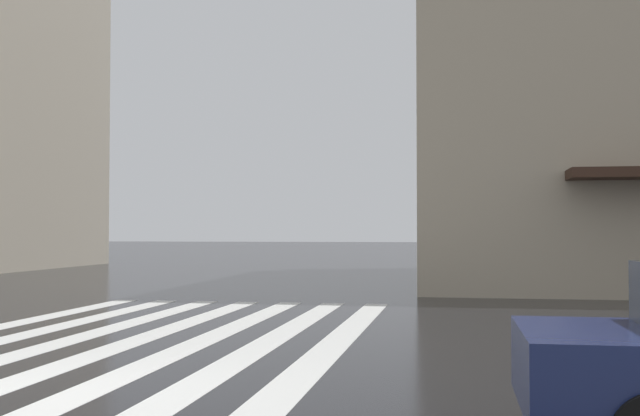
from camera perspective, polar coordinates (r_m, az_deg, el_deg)
name	(u,v)px	position (r m, az deg, el deg)	size (l,w,h in m)	color
ground_plane	(18,397)	(8.60, -21.09, -12.69)	(220.00, 220.00, 0.00)	black
zebra_crossing	(137,340)	(12.32, -13.16, -9.35)	(13.00, 6.50, 0.01)	silver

